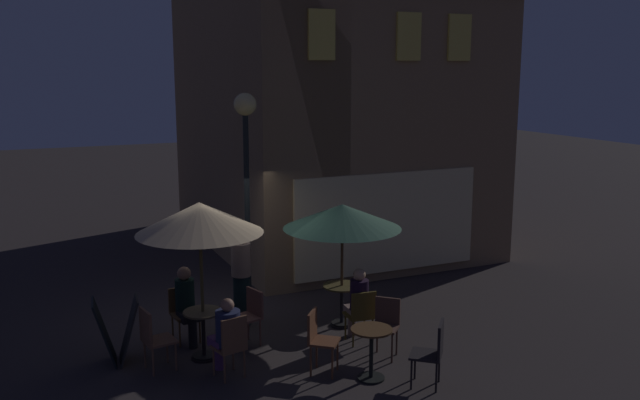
{
  "coord_description": "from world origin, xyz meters",
  "views": [
    {
      "loc": [
        -3.26,
        -10.95,
        4.44
      ],
      "look_at": [
        1.66,
        0.04,
        2.11
      ],
      "focal_mm": 38.57,
      "sensor_mm": 36.0,
      "label": 1
    }
  ],
  "objects_px": {
    "cafe_chair_5": "(433,349)",
    "patron_standing_3": "(241,279)",
    "menu_sandwich_board": "(117,331)",
    "cafe_table_2": "(371,346)",
    "cafe_chair_7": "(318,336)",
    "patio_umbrella_0": "(342,217)",
    "patron_seated_1": "(186,301)",
    "cafe_chair_3": "(232,342)",
    "cafe_chair_2": "(153,335)",
    "street_lamp_near_corner": "(246,145)",
    "cafe_chair_1": "(184,309)",
    "patron_seated_0": "(358,300)",
    "patio_umbrella_1": "(200,219)",
    "cafe_table_1": "(203,327)",
    "cafe_chair_0": "(361,312)",
    "patron_seated_2": "(226,331)",
    "cafe_table_0": "(342,298)",
    "cafe_chair_4": "(250,312)",
    "cafe_chair_6": "(386,321)"
  },
  "relations": [
    {
      "from": "cafe_chair_3",
      "to": "patron_seated_0",
      "type": "bearing_deg",
      "value": -89.89
    },
    {
      "from": "street_lamp_near_corner",
      "to": "patron_seated_0",
      "type": "distance_m",
      "value": 3.36
    },
    {
      "from": "menu_sandwich_board",
      "to": "patio_umbrella_0",
      "type": "relative_size",
      "value": 0.46
    },
    {
      "from": "cafe_chair_1",
      "to": "cafe_chair_4",
      "type": "bearing_deg",
      "value": 49.55
    },
    {
      "from": "cafe_table_0",
      "to": "cafe_table_2",
      "type": "xyz_separation_m",
      "value": [
        -0.53,
        -2.06,
        -0.0
      ]
    },
    {
      "from": "patio_umbrella_0",
      "to": "cafe_chair_5",
      "type": "xyz_separation_m",
      "value": [
        0.15,
        -2.63,
        -1.37
      ]
    },
    {
      "from": "street_lamp_near_corner",
      "to": "cafe_table_2",
      "type": "xyz_separation_m",
      "value": [
        0.73,
        -3.39,
        -2.58
      ]
    },
    {
      "from": "patio_umbrella_0",
      "to": "cafe_chair_3",
      "type": "distance_m",
      "value": 3.0
    },
    {
      "from": "patron_seated_0",
      "to": "patron_standing_3",
      "type": "distance_m",
      "value": 2.11
    },
    {
      "from": "street_lamp_near_corner",
      "to": "patron_standing_3",
      "type": "distance_m",
      "value": 2.35
    },
    {
      "from": "cafe_chair_7",
      "to": "patio_umbrella_1",
      "type": "bearing_deg",
      "value": 179.01
    },
    {
      "from": "cafe_chair_6",
      "to": "patron_standing_3",
      "type": "height_order",
      "value": "patron_standing_3"
    },
    {
      "from": "cafe_chair_7",
      "to": "menu_sandwich_board",
      "type": "bearing_deg",
      "value": -171.48
    },
    {
      "from": "cafe_chair_1",
      "to": "patron_seated_0",
      "type": "bearing_deg",
      "value": 58.08
    },
    {
      "from": "cafe_table_2",
      "to": "cafe_chair_7",
      "type": "bearing_deg",
      "value": 140.89
    },
    {
      "from": "cafe_table_1",
      "to": "cafe_chair_5",
      "type": "height_order",
      "value": "cafe_chair_5"
    },
    {
      "from": "street_lamp_near_corner",
      "to": "patio_umbrella_1",
      "type": "bearing_deg",
      "value": -127.36
    },
    {
      "from": "patio_umbrella_0",
      "to": "patron_standing_3",
      "type": "height_order",
      "value": "patio_umbrella_0"
    },
    {
      "from": "patio_umbrella_0",
      "to": "patron_seated_1",
      "type": "bearing_deg",
      "value": 172.63
    },
    {
      "from": "cafe_chair_4",
      "to": "patron_seated_2",
      "type": "xyz_separation_m",
      "value": [
        -0.67,
        -0.96,
        0.13
      ]
    },
    {
      "from": "cafe_chair_3",
      "to": "cafe_chair_5",
      "type": "distance_m",
      "value": 2.87
    },
    {
      "from": "patio_umbrella_0",
      "to": "cafe_chair_6",
      "type": "relative_size",
      "value": 2.36
    },
    {
      "from": "cafe_chair_3",
      "to": "patron_seated_2",
      "type": "height_order",
      "value": "patron_seated_2"
    },
    {
      "from": "patio_umbrella_0",
      "to": "cafe_chair_3",
      "type": "xyz_separation_m",
      "value": [
        -2.36,
        -1.24,
        -1.38
      ]
    },
    {
      "from": "menu_sandwich_board",
      "to": "cafe_table_2",
      "type": "height_order",
      "value": "menu_sandwich_board"
    },
    {
      "from": "cafe_chair_3",
      "to": "cafe_chair_7",
      "type": "height_order",
      "value": "cafe_chair_3"
    },
    {
      "from": "patron_standing_3",
      "to": "cafe_chair_3",
      "type": "bearing_deg",
      "value": -106.88
    },
    {
      "from": "patio_umbrella_0",
      "to": "patron_seated_0",
      "type": "height_order",
      "value": "patio_umbrella_0"
    },
    {
      "from": "cafe_chair_3",
      "to": "patron_seated_2",
      "type": "distance_m",
      "value": 0.19
    },
    {
      "from": "cafe_chair_1",
      "to": "patron_seated_1",
      "type": "height_order",
      "value": "patron_seated_1"
    },
    {
      "from": "street_lamp_near_corner",
      "to": "cafe_chair_1",
      "type": "distance_m",
      "value": 3.03
    },
    {
      "from": "cafe_table_0",
      "to": "cafe_chair_0",
      "type": "distance_m",
      "value": 0.88
    },
    {
      "from": "cafe_table_1",
      "to": "patio_umbrella_0",
      "type": "bearing_deg",
      "value": 8.34
    },
    {
      "from": "menu_sandwich_board",
      "to": "cafe_chair_0",
      "type": "xyz_separation_m",
      "value": [
        3.72,
        -0.88,
        0.03
      ]
    },
    {
      "from": "patron_seated_2",
      "to": "patron_standing_3",
      "type": "relative_size",
      "value": 0.72
    },
    {
      "from": "cafe_chair_2",
      "to": "patron_seated_1",
      "type": "bearing_deg",
      "value": 40.73
    },
    {
      "from": "street_lamp_near_corner",
      "to": "menu_sandwich_board",
      "type": "bearing_deg",
      "value": -152.52
    },
    {
      "from": "cafe_chair_1",
      "to": "cafe_chair_5",
      "type": "distance_m",
      "value": 4.19
    },
    {
      "from": "patron_seated_2",
      "to": "cafe_table_0",
      "type": "bearing_deg",
      "value": -78.0
    },
    {
      "from": "cafe_chair_5",
      "to": "cafe_chair_7",
      "type": "distance_m",
      "value": 1.67
    },
    {
      "from": "cafe_table_1",
      "to": "patron_standing_3",
      "type": "distance_m",
      "value": 1.52
    },
    {
      "from": "menu_sandwich_board",
      "to": "cafe_table_0",
      "type": "bearing_deg",
      "value": 6.46
    },
    {
      "from": "cafe_chair_5",
      "to": "patron_standing_3",
      "type": "bearing_deg",
      "value": -22.73
    },
    {
      "from": "cafe_chair_1",
      "to": "patio_umbrella_0",
      "type": "bearing_deg",
      "value": 72.65
    },
    {
      "from": "patio_umbrella_0",
      "to": "patron_seated_0",
      "type": "relative_size",
      "value": 1.73
    },
    {
      "from": "cafe_chair_1",
      "to": "cafe_chair_5",
      "type": "bearing_deg",
      "value": 34.97
    },
    {
      "from": "patio_umbrella_0",
      "to": "cafe_chair_1",
      "type": "bearing_deg",
      "value": 169.66
    },
    {
      "from": "menu_sandwich_board",
      "to": "cafe_chair_3",
      "type": "distance_m",
      "value": 1.9
    },
    {
      "from": "cafe_chair_2",
      "to": "patron_seated_1",
      "type": "height_order",
      "value": "patron_seated_1"
    },
    {
      "from": "cafe_chair_1",
      "to": "cafe_chair_0",
      "type": "bearing_deg",
      "value": 55.3
    }
  ]
}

